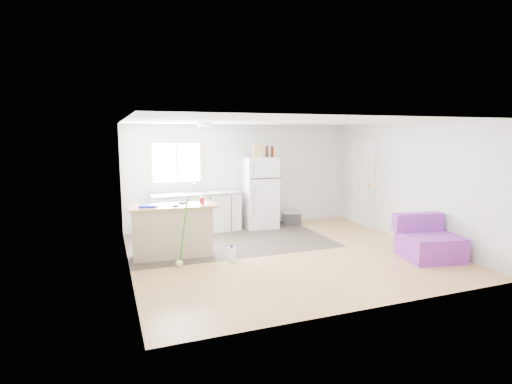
% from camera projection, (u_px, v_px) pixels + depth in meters
% --- Properties ---
extents(room, '(5.51, 5.01, 2.41)m').
position_uv_depth(room, '(287.00, 189.00, 7.18)').
color(room, '#A67945').
rests_on(room, ground).
extents(vinyl_zone, '(4.05, 2.50, 0.00)m').
position_uv_depth(vinyl_zone, '(229.00, 240.00, 8.25)').
color(vinyl_zone, '#372D29').
rests_on(vinyl_zone, floor).
extents(window, '(1.18, 0.06, 0.98)m').
position_uv_depth(window, '(177.00, 163.00, 8.88)').
color(window, white).
rests_on(window, back_wall).
extents(interior_door, '(0.11, 0.92, 2.10)m').
position_uv_depth(interior_door, '(362.00, 183.00, 9.59)').
color(interior_door, white).
rests_on(interior_door, right_wall).
extents(ceiling_fixture, '(0.30, 0.30, 0.07)m').
position_uv_depth(ceiling_fixture, '(205.00, 125.00, 7.70)').
color(ceiling_fixture, white).
rests_on(ceiling_fixture, ceiling).
extents(kitchen_cabinets, '(2.03, 0.75, 1.17)m').
position_uv_depth(kitchen_cabinets, '(197.00, 212.00, 8.89)').
color(kitchen_cabinets, white).
rests_on(kitchen_cabinets, floor).
extents(peninsula, '(1.55, 0.69, 0.93)m').
position_uv_depth(peninsula, '(173.00, 231.00, 7.13)').
color(peninsula, tan).
rests_on(peninsula, floor).
extents(refrigerator, '(0.78, 0.74, 1.66)m').
position_uv_depth(refrigerator, '(260.00, 192.00, 9.32)').
color(refrigerator, white).
rests_on(refrigerator, floor).
extents(cooler, '(0.50, 0.41, 0.33)m').
position_uv_depth(cooler, '(292.00, 217.00, 9.71)').
color(cooler, '#2E2E31').
rests_on(cooler, floor).
extents(purple_seat, '(1.08, 1.04, 0.76)m').
position_uv_depth(purple_seat, '(428.00, 243.00, 7.06)').
color(purple_seat, purple).
rests_on(purple_seat, floor).
extents(cleaner_jug, '(0.13, 0.10, 0.29)m').
position_uv_depth(cleaner_jug, '(232.00, 254.00, 6.89)').
color(cleaner_jug, white).
rests_on(cleaner_jug, floor).
extents(mop, '(0.25, 0.32, 1.17)m').
position_uv_depth(mop, '(181.00, 252.00, 6.63)').
color(mop, green).
rests_on(mop, floor).
extents(red_cup, '(0.10, 0.10, 0.12)m').
position_uv_depth(red_cup, '(202.00, 200.00, 7.25)').
color(red_cup, red).
rests_on(red_cup, peninsula).
extents(blue_tray, '(0.33, 0.27, 0.04)m').
position_uv_depth(blue_tray, '(148.00, 206.00, 6.89)').
color(blue_tray, '#1515CC').
rests_on(blue_tray, peninsula).
extents(tool_a, '(0.15, 0.10, 0.03)m').
position_uv_depth(tool_a, '(183.00, 203.00, 7.25)').
color(tool_a, black).
rests_on(tool_a, peninsula).
extents(tool_b, '(0.11, 0.06, 0.03)m').
position_uv_depth(tool_b, '(175.00, 206.00, 6.94)').
color(tool_b, black).
rests_on(tool_b, peninsula).
extents(cardboard_box, '(0.21, 0.12, 0.30)m').
position_uv_depth(cardboard_box, '(257.00, 151.00, 9.09)').
color(cardboard_box, tan).
rests_on(cardboard_box, refrigerator).
extents(bottle_left, '(0.08, 0.08, 0.25)m').
position_uv_depth(bottle_left, '(267.00, 152.00, 9.16)').
color(bottle_left, '#3A160A').
rests_on(bottle_left, refrigerator).
extents(bottle_right, '(0.08, 0.08, 0.25)m').
position_uv_depth(bottle_right, '(272.00, 151.00, 9.23)').
color(bottle_right, '#3A160A').
rests_on(bottle_right, refrigerator).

